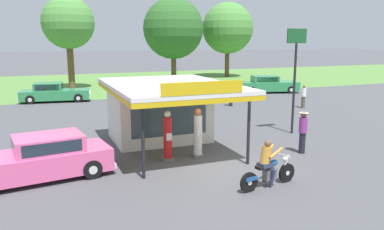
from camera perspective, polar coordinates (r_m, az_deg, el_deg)
ground_plane at (r=14.72m, az=4.98°, el=-7.33°), size 300.00×300.00×0.00m
grass_verge_strip at (r=43.15m, az=-13.37°, el=4.74°), size 120.00×24.00×0.01m
service_station_kiosk at (r=17.51m, az=-4.59°, el=1.34°), size 4.99×7.08×3.30m
gas_pump_nearside at (r=14.88m, az=-3.68°, el=-3.46°), size 0.44×0.44×1.99m
gas_pump_offside at (r=15.31m, az=0.90°, el=-3.01°), size 0.44×0.44×1.99m
motorcycle_with_rider at (r=12.50m, az=11.35°, el=-7.78°), size 2.26×0.73×1.58m
featured_classic_sedan at (r=13.92m, az=-21.98°, el=-6.22°), size 5.18×2.46×1.50m
parked_car_back_row_right at (r=30.07m, az=-0.98°, el=3.65°), size 5.19×3.04×1.52m
parked_car_back_row_centre at (r=31.00m, az=-20.06°, el=3.13°), size 5.40×2.53×1.47m
parked_car_back_row_far_right at (r=34.81m, az=11.40°, el=4.47°), size 5.60×3.08×1.51m
bystander_standing_back_lot at (r=26.01m, az=-7.22°, el=2.73°), size 0.35×0.35×1.61m
bystander_admiring_sedan at (r=27.42m, az=16.44°, el=2.75°), size 0.34×0.34×1.61m
bystander_chatting_near_pumps at (r=27.23m, az=5.89°, el=3.24°), size 0.34×0.34×1.71m
bystander_strolling_foreground at (r=16.42m, az=16.35°, el=-2.34°), size 0.39×0.39×1.76m
tree_oak_left at (r=48.80m, az=5.39°, el=12.89°), size 6.38×6.38×9.31m
tree_oak_far_left at (r=38.21m, az=-18.13°, el=12.99°), size 4.88×4.88×8.69m
tree_oak_centre at (r=44.28m, az=-2.82°, el=12.86°), size 6.89×6.89×9.38m
roadside_pole_sign at (r=19.50m, az=15.30°, el=7.47°), size 1.10×0.12×5.22m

